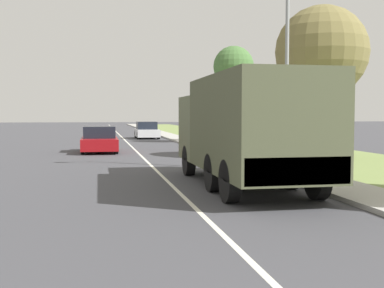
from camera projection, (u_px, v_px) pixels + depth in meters
The scene contains 10 objects.
ground_plane at pixel (125, 140), 39.27m from camera, with size 180.00×180.00×0.00m, color #424247.
lane_centre_stripe at pixel (125, 140), 39.27m from camera, with size 0.12×120.00×0.00m.
sidewalk_right at pixel (179, 139), 40.13m from camera, with size 1.80×120.00×0.12m.
grass_strip_right at pixel (230, 139), 40.97m from camera, with size 7.00×120.00×0.02m.
military_truck at pixel (245, 127), 13.83m from camera, with size 2.53×7.89×3.13m.
car_nearest_ahead at pixel (99, 140), 26.67m from camera, with size 1.95×4.26×1.43m.
car_second_ahead at pixel (147, 131), 41.74m from camera, with size 1.91×4.16×1.45m.
lamp_post at pixel (282, 46), 17.64m from camera, with size 1.69×0.24×7.62m.
tree_mid_right at pixel (322, 52), 22.33m from camera, with size 4.29×4.29×7.12m.
tree_far_right at pixel (234, 67), 34.76m from camera, with size 2.93×2.93×7.01m.
Camera 1 is at (-2.11, 0.46, 2.10)m, focal length 45.00 mm.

